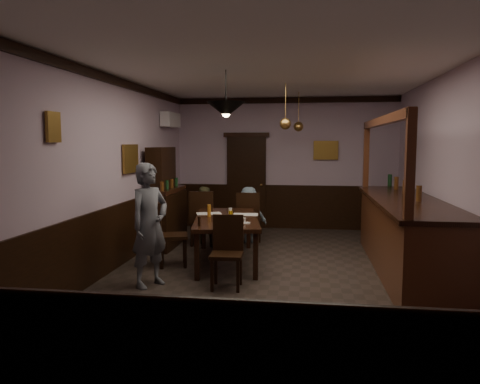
% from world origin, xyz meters
% --- Properties ---
extents(room, '(5.01, 8.01, 3.01)m').
position_xyz_m(room, '(0.00, 0.00, 1.50)').
color(room, '#2D2621').
rests_on(room, ground).
extents(dining_table, '(1.37, 2.34, 0.75)m').
position_xyz_m(dining_table, '(-0.81, 0.72, 0.69)').
color(dining_table, black).
rests_on(dining_table, ground).
extents(chair_far_left, '(0.50, 0.50, 1.06)m').
position_xyz_m(chair_far_left, '(-1.48, 1.88, 0.58)').
color(chair_far_left, black).
rests_on(chair_far_left, ground).
extents(chair_far_right, '(0.45, 0.45, 1.03)m').
position_xyz_m(chair_far_right, '(-0.60, 2.04, 0.56)').
color(chair_far_right, black).
rests_on(chair_far_right, ground).
extents(chair_near, '(0.45, 0.45, 0.98)m').
position_xyz_m(chair_near, '(-0.57, -0.58, 0.54)').
color(chair_near, black).
rests_on(chair_near, ground).
extents(chair_side, '(0.56, 0.56, 1.04)m').
position_xyz_m(chair_side, '(-1.70, 0.35, 0.57)').
color(chair_side, black).
rests_on(chair_side, ground).
extents(person_standing, '(0.66, 0.74, 1.70)m').
position_xyz_m(person_standing, '(-1.63, -0.70, 0.85)').
color(person_standing, '#595D66').
rests_on(person_standing, ground).
extents(person_seated_left, '(0.56, 0.44, 1.12)m').
position_xyz_m(person_seated_left, '(-1.53, 2.17, 0.56)').
color(person_seated_left, brown).
rests_on(person_seated_left, ground).
extents(person_seated_right, '(0.79, 0.57, 1.10)m').
position_xyz_m(person_seated_right, '(-0.64, 2.32, 0.55)').
color(person_seated_right, slate).
rests_on(person_seated_right, ground).
extents(newspaper_left, '(0.49, 0.42, 0.01)m').
position_xyz_m(newspaper_left, '(-1.17, 1.05, 0.75)').
color(newspaper_left, silver).
rests_on(newspaper_left, dining_table).
extents(newspaper_right, '(0.44, 0.33, 0.01)m').
position_xyz_m(newspaper_right, '(-0.53, 1.04, 0.75)').
color(newspaper_right, silver).
rests_on(newspaper_right, dining_table).
extents(napkin, '(0.17, 0.17, 0.00)m').
position_xyz_m(napkin, '(-0.78, 0.48, 0.75)').
color(napkin, '#DFD052').
rests_on(napkin, dining_table).
extents(saucer, '(0.15, 0.15, 0.01)m').
position_xyz_m(saucer, '(-0.42, 0.19, 0.76)').
color(saucer, white).
rests_on(saucer, dining_table).
extents(coffee_cup, '(0.09, 0.09, 0.07)m').
position_xyz_m(coffee_cup, '(-0.45, 0.18, 0.80)').
color(coffee_cup, white).
rests_on(coffee_cup, saucer).
extents(pastry_plate, '(0.22, 0.22, 0.01)m').
position_xyz_m(pastry_plate, '(-0.74, 0.17, 0.76)').
color(pastry_plate, white).
rests_on(pastry_plate, dining_table).
extents(pastry_ring_a, '(0.13, 0.13, 0.04)m').
position_xyz_m(pastry_ring_a, '(-0.79, 0.17, 0.79)').
color(pastry_ring_a, '#C68C47').
rests_on(pastry_ring_a, pastry_plate).
extents(pastry_ring_b, '(0.13, 0.13, 0.04)m').
position_xyz_m(pastry_ring_b, '(-0.71, 0.17, 0.79)').
color(pastry_ring_b, '#C68C47').
rests_on(pastry_ring_b, pastry_plate).
extents(soda_can, '(0.07, 0.07, 0.12)m').
position_xyz_m(soda_can, '(-0.73, 0.66, 0.81)').
color(soda_can, yellow).
rests_on(soda_can, dining_table).
extents(beer_glass, '(0.06, 0.06, 0.20)m').
position_xyz_m(beer_glass, '(-1.11, 0.76, 0.85)').
color(beer_glass, '#BF721E').
rests_on(beer_glass, dining_table).
extents(water_glass, '(0.06, 0.06, 0.15)m').
position_xyz_m(water_glass, '(-0.75, 0.77, 0.82)').
color(water_glass, silver).
rests_on(water_glass, dining_table).
extents(pepper_mill, '(0.04, 0.04, 0.14)m').
position_xyz_m(pepper_mill, '(-1.07, -0.11, 0.82)').
color(pepper_mill, black).
rests_on(pepper_mill, dining_table).
extents(sideboard, '(0.51, 1.43, 1.88)m').
position_xyz_m(sideboard, '(-2.21, 1.80, 0.76)').
color(sideboard, black).
rests_on(sideboard, ground).
extents(bar_counter, '(0.98, 4.20, 2.35)m').
position_xyz_m(bar_counter, '(1.99, 0.56, 0.60)').
color(bar_counter, '#522615').
rests_on(bar_counter, ground).
extents(door_back, '(0.90, 0.06, 2.10)m').
position_xyz_m(door_back, '(-0.90, 3.95, 1.05)').
color(door_back, black).
rests_on(door_back, ground).
extents(ac_unit, '(0.20, 0.85, 0.30)m').
position_xyz_m(ac_unit, '(-2.38, 2.90, 2.45)').
color(ac_unit, white).
rests_on(ac_unit, ground).
extents(picture_left_small, '(0.04, 0.28, 0.36)m').
position_xyz_m(picture_left_small, '(-2.46, -1.60, 2.15)').
color(picture_left_small, olive).
rests_on(picture_left_small, ground).
extents(picture_left_large, '(0.04, 0.62, 0.48)m').
position_xyz_m(picture_left_large, '(-2.46, 0.80, 1.70)').
color(picture_left_large, olive).
rests_on(picture_left_large, ground).
extents(picture_back, '(0.55, 0.04, 0.42)m').
position_xyz_m(picture_back, '(0.90, 3.96, 1.80)').
color(picture_back, olive).
rests_on(picture_back, ground).
extents(pendant_iron, '(0.56, 0.56, 0.67)m').
position_xyz_m(pendant_iron, '(-0.67, -0.07, 2.44)').
color(pendant_iron, black).
rests_on(pendant_iron, ground).
extents(pendant_brass_mid, '(0.20, 0.20, 0.81)m').
position_xyz_m(pendant_brass_mid, '(0.10, 1.56, 2.30)').
color(pendant_brass_mid, '#BF8C3F').
rests_on(pendant_brass_mid, ground).
extents(pendant_brass_far, '(0.20, 0.20, 0.81)m').
position_xyz_m(pendant_brass_far, '(0.30, 3.03, 2.30)').
color(pendant_brass_far, '#BF8C3F').
rests_on(pendant_brass_far, ground).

